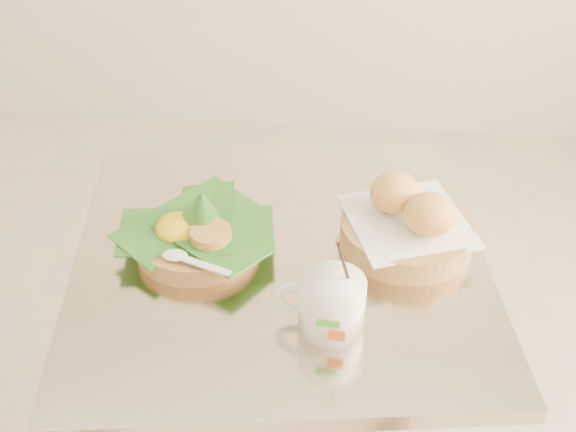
# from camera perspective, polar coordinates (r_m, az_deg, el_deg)

# --- Properties ---
(cafe_table) EXTENTS (0.79, 0.79, 0.75)m
(cafe_table) POSITION_cam_1_polar(r_m,az_deg,el_deg) (1.40, -0.61, -9.92)
(cafe_table) COLOR gray
(cafe_table) RESTS_ON floor
(rice_basket) EXTENTS (0.26, 0.26, 0.13)m
(rice_basket) POSITION_cam_1_polar(r_m,az_deg,el_deg) (1.24, -7.26, -1.21)
(rice_basket) COLOR #AB8749
(rice_basket) RESTS_ON cafe_table
(bread_basket) EXTENTS (0.25, 0.25, 0.12)m
(bread_basket) POSITION_cam_1_polar(r_m,az_deg,el_deg) (1.26, 9.46, -0.59)
(bread_basket) COLOR #AB8749
(bread_basket) RESTS_ON cafe_table
(coffee_mug) EXTENTS (0.14, 0.10, 0.17)m
(coffee_mug) POSITION_cam_1_polar(r_m,az_deg,el_deg) (1.09, 3.33, -6.82)
(coffee_mug) COLOR white
(coffee_mug) RESTS_ON cafe_table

